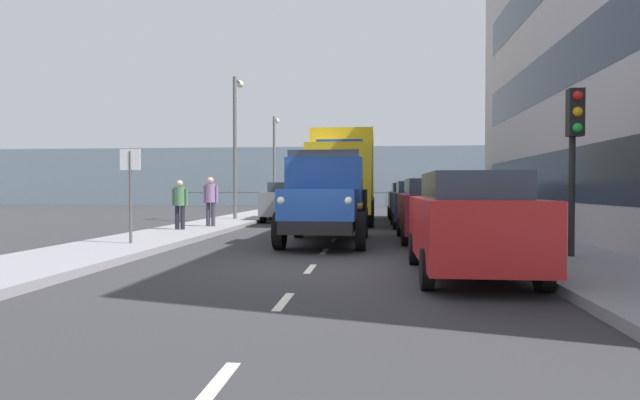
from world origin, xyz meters
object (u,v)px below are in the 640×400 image
(lorry_cargo_yellow, at_px, (344,174))
(pedestrian_in_dark_coat, at_px, (211,197))
(street_sign, at_px, (130,179))
(car_maroon_kerbside_1, at_px, (431,209))
(lamp_post_far, at_px, (275,154))
(car_silver_oppositeside_2, at_px, (318,197))
(traffic_light_near, at_px, (574,135))
(car_red_kerbside_near, at_px, (469,223))
(car_black_kerbside_3, at_px, (408,200))
(lamp_post_promenade, at_px, (236,134))
(car_grey_oppositeside_0, at_px, (288,201))
(car_navy_kerbside_2, at_px, (417,203))
(car_white_oppositeside_1, at_px, (306,198))
(pedestrian_near_railing, at_px, (180,201))
(truck_vintage_blue, at_px, (325,199))

(lorry_cargo_yellow, relative_size, pedestrian_in_dark_coat, 4.83)
(street_sign, bearing_deg, car_maroon_kerbside_1, -158.61)
(lamp_post_far, relative_size, street_sign, 2.51)
(car_silver_oppositeside_2, distance_m, traffic_light_near, 26.91)
(car_red_kerbside_near, xyz_separation_m, car_black_kerbside_3, (0.00, -17.05, 0.00))
(lamp_post_promenade, relative_size, street_sign, 2.72)
(car_maroon_kerbside_1, height_order, car_black_kerbside_3, same)
(car_grey_oppositeside_0, xyz_separation_m, car_silver_oppositeside_2, (0.00, -12.86, -0.00))
(car_navy_kerbside_2, height_order, traffic_light_near, traffic_light_near)
(car_maroon_kerbside_1, bearing_deg, car_silver_oppositeside_2, -75.67)
(car_grey_oppositeside_0, xyz_separation_m, pedestrian_in_dark_coat, (1.80, 5.49, 0.25))
(pedestrian_in_dark_coat, bearing_deg, lamp_post_far, -88.32)
(lamp_post_promenade, bearing_deg, lamp_post_far, -89.57)
(lamp_post_far, bearing_deg, car_white_oppositeside_1, 136.03)
(car_silver_oppositeside_2, distance_m, lamp_post_promenade, 14.12)
(car_navy_kerbside_2, distance_m, lamp_post_promenade, 8.45)
(lorry_cargo_yellow, distance_m, traffic_light_near, 13.33)
(traffic_light_near, bearing_deg, lamp_post_far, -65.31)
(car_red_kerbside_near, xyz_separation_m, car_silver_oppositeside_2, (5.44, -27.36, -0.00))
(car_grey_oppositeside_0, bearing_deg, pedestrian_near_railing, 71.57)
(car_maroon_kerbside_1, height_order, car_grey_oppositeside_0, same)
(car_red_kerbside_near, distance_m, traffic_light_near, 3.16)
(lamp_post_far, height_order, street_sign, lamp_post_far)
(pedestrian_in_dark_coat, relative_size, traffic_light_near, 0.53)
(car_maroon_kerbside_1, bearing_deg, street_sign, 21.39)
(lamp_post_promenade, bearing_deg, street_sign, 91.13)
(car_maroon_kerbside_1, height_order, pedestrian_in_dark_coat, pedestrian_in_dark_coat)
(car_navy_kerbside_2, xyz_separation_m, street_sign, (7.37, 8.18, 0.79))
(truck_vintage_blue, relative_size, car_black_kerbside_3, 1.34)
(car_navy_kerbside_2, xyz_separation_m, car_white_oppositeside_1, (5.44, -9.56, -0.00))
(car_red_kerbside_near, xyz_separation_m, lamp_post_promenade, (7.58, -13.71, 2.93))
(car_red_kerbside_near, relative_size, lamp_post_promenade, 0.69)
(car_silver_oppositeside_2, distance_m, pedestrian_in_dark_coat, 18.45)
(car_red_kerbside_near, height_order, car_black_kerbside_3, same)
(car_white_oppositeside_1, relative_size, lamp_post_promenade, 0.66)
(car_grey_oppositeside_0, height_order, car_white_oppositeside_1, same)
(truck_vintage_blue, distance_m, lorry_cargo_yellow, 9.14)
(car_maroon_kerbside_1, relative_size, car_grey_oppositeside_0, 1.04)
(car_black_kerbside_3, distance_m, traffic_light_near, 15.68)
(truck_vintage_blue, xyz_separation_m, pedestrian_near_railing, (4.91, -2.67, -0.11))
(truck_vintage_blue, relative_size, pedestrian_near_railing, 3.59)
(car_navy_kerbside_2, height_order, street_sign, street_sign)
(traffic_light_near, relative_size, lamp_post_promenade, 0.52)
(truck_vintage_blue, relative_size, lamp_post_promenade, 0.92)
(car_white_oppositeside_1, relative_size, pedestrian_near_railing, 2.57)
(car_silver_oppositeside_2, xyz_separation_m, traffic_light_near, (-7.66, 25.75, 1.58))
(car_red_kerbside_near, distance_m, lamp_post_promenade, 15.94)
(traffic_light_near, distance_m, lamp_post_promenade, 15.64)
(car_red_kerbside_near, bearing_deg, lamp_post_promenade, -61.07)
(car_red_kerbside_near, relative_size, car_black_kerbside_3, 1.01)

